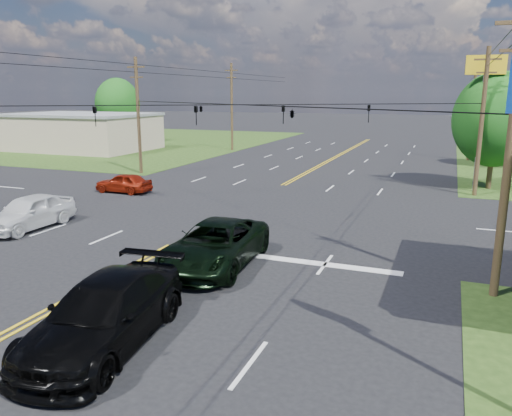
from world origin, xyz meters
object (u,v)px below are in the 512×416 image
at_px(pole_nw, 138,114).
at_px(pole_left_far, 232,106).
at_px(pole_right_far, 473,108).
at_px(retail_nw, 82,133).
at_px(tree_far_l, 118,104).
at_px(pickup_dkgreen, 215,245).
at_px(pickup_white, 29,212).
at_px(suv_black, 105,313).
at_px(pole_ne, 482,121).
at_px(tree_right_a, 495,119).
at_px(pole_se, 510,150).

relative_size(pole_nw, pole_left_far, 0.95).
xyz_separation_m(pole_left_far, pole_right_far, (26.00, 0.00, 0.00)).
bearing_deg(retail_nw, tree_far_l, 101.31).
bearing_deg(pickup_dkgreen, pickup_white, 167.93).
bearing_deg(pole_nw, suv_black, -57.80).
xyz_separation_m(retail_nw, tree_far_l, (-2.00, 10.00, 3.19)).
distance_m(pole_nw, pickup_white, 18.15).
xyz_separation_m(pole_left_far, suv_black, (16.00, -44.41, -4.27)).
xyz_separation_m(pole_nw, pole_ne, (26.00, 0.00, 0.00)).
bearing_deg(pole_ne, tree_right_a, 71.57).
relative_size(pole_nw, tree_far_l, 1.09).
xyz_separation_m(pickup_dkgreen, suv_black, (0.00, -6.73, 0.03)).
height_order(pole_nw, pole_left_far, pole_left_far).
xyz_separation_m(retail_nw, pole_nw, (17.00, -13.00, 2.92)).
height_order(tree_far_l, suv_black, tree_far_l).
bearing_deg(pole_ne, pole_se, -90.00).
bearing_deg(tree_far_l, pole_left_far, -11.89).
bearing_deg(pole_nw, tree_far_l, 129.56).
height_order(pole_left_far, pole_right_far, same).
bearing_deg(pole_se, retail_nw, 144.21).
height_order(pole_left_far, pickup_dkgreen, pole_left_far).
bearing_deg(pole_ne, suv_black, -111.48).
bearing_deg(tree_far_l, pickup_dkgreen, -49.98).
height_order(pole_nw, pole_right_far, pole_right_far).
bearing_deg(pickup_dkgreen, pole_se, 0.42).
height_order(pole_ne, tree_far_l, pole_ne).
height_order(pole_se, pickup_white, pole_se).
relative_size(tree_right_a, suv_black, 1.33).
relative_size(pole_se, pole_ne, 1.00).
relative_size(tree_far_l, pickup_white, 1.75).
relative_size(pole_ne, pole_right_far, 0.95).
xyz_separation_m(pole_se, tree_right_a, (1.00, 21.00, -0.05)).
bearing_deg(pickup_white, tree_far_l, 121.19).
relative_size(retail_nw, pickup_dkgreen, 2.57).
height_order(pole_se, pickup_dkgreen, pole_se).
distance_m(retail_nw, pole_nw, 21.60).
bearing_deg(pole_se, pole_left_far, 125.10).
bearing_deg(pole_ne, pickup_white, -141.17).
distance_m(pole_se, suv_black, 13.08).
relative_size(pole_se, pickup_dkgreen, 1.52).
distance_m(retail_nw, pole_se, 53.09).
relative_size(retail_nw, pole_se, 1.68).
xyz_separation_m(pole_left_far, pickup_dkgreen, (16.00, -37.68, -4.30)).
height_order(tree_far_l, pickup_dkgreen, tree_far_l).
bearing_deg(pole_right_far, pickup_white, -120.40).
bearing_deg(pole_right_far, tree_right_a, -86.42).
bearing_deg(suv_black, pole_se, 29.87).
height_order(pickup_dkgreen, pickup_white, pickup_dkgreen).
relative_size(pole_ne, pickup_dkgreen, 1.52).
distance_m(pole_se, pole_right_far, 37.00).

